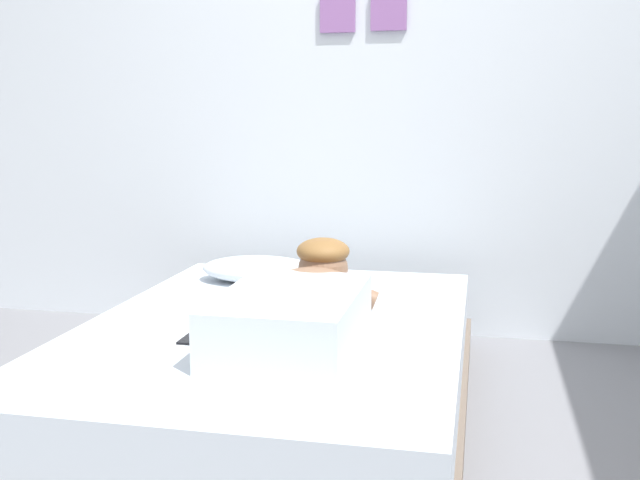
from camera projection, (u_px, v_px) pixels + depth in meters
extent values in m
plane|color=gray|center=(280.00, 472.00, 2.31)|extent=(12.34, 12.34, 0.00)
cube|color=silver|center=(365.00, 79.00, 3.68)|extent=(4.17, 0.10, 2.50)
cube|color=#8C5999|center=(338.00, 14.00, 3.60)|extent=(0.17, 0.02, 0.17)
cube|color=#8C5999|center=(389.00, 12.00, 3.55)|extent=(0.17, 0.02, 0.17)
cube|color=#726051|center=(276.00, 397.00, 2.73)|extent=(1.35, 1.95, 0.14)
cube|color=silver|center=(276.00, 350.00, 2.70)|extent=(1.31, 1.89, 0.21)
ellipsoid|color=silver|center=(260.00, 269.00, 3.31)|extent=(0.52, 0.32, 0.11)
cube|color=silver|center=(291.00, 320.00, 2.37)|extent=(0.42, 0.64, 0.18)
ellipsoid|color=#8C664C|center=(314.00, 289.00, 2.70)|extent=(0.32, 0.20, 0.16)
sphere|color=#8C664C|center=(323.00, 269.00, 2.84)|extent=(0.19, 0.19, 0.19)
ellipsoid|color=olive|center=(323.00, 251.00, 2.83)|extent=(0.20, 0.20, 0.10)
cylinder|color=#8C664C|center=(296.00, 287.00, 2.86)|extent=(0.23, 0.07, 0.14)
cylinder|color=#8C664C|center=(348.00, 290.00, 2.82)|extent=(0.23, 0.07, 0.14)
cylinder|color=teal|center=(318.00, 286.00, 3.07)|extent=(0.09, 0.09, 0.07)
torus|color=teal|center=(332.00, 287.00, 3.06)|extent=(0.05, 0.01, 0.05)
cube|color=black|center=(194.00, 338.00, 2.47)|extent=(0.07, 0.14, 0.01)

